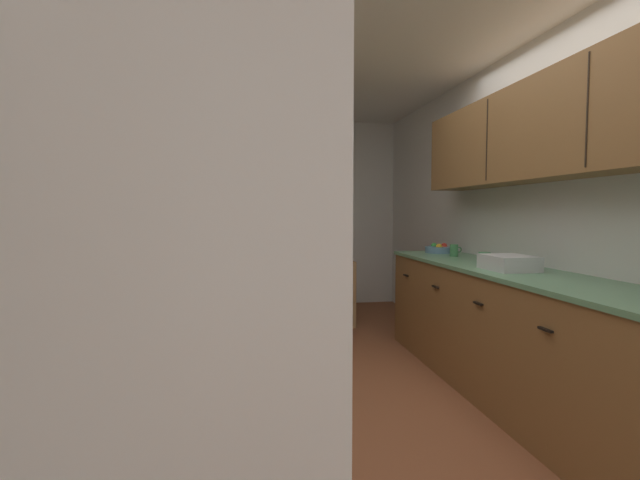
% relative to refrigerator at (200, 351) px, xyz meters
% --- Properties ---
extents(ground_plane, '(12.00, 12.00, 0.00)m').
position_rel_refrigerator_xyz_m(ground_plane, '(0.93, 2.21, -0.87)').
color(ground_plane, brown).
extents(wall_left, '(0.10, 9.00, 2.55)m').
position_rel_refrigerator_xyz_m(wall_left, '(-0.42, 2.21, 0.40)').
color(wall_left, silver).
rests_on(wall_left, ground).
extents(wall_right, '(0.10, 9.00, 2.55)m').
position_rel_refrigerator_xyz_m(wall_right, '(2.28, 2.21, 0.40)').
color(wall_right, silver).
rests_on(wall_right, ground).
extents(wall_back, '(4.40, 0.10, 2.55)m').
position_rel_refrigerator_xyz_m(wall_back, '(0.93, 4.86, 0.40)').
color(wall_back, silver).
rests_on(wall_back, ground).
extents(ceiling_slab, '(4.40, 9.00, 0.08)m').
position_rel_refrigerator_xyz_m(ceiling_slab, '(0.93, 2.21, 1.72)').
color(ceiling_slab, white).
extents(refrigerator, '(0.77, 0.82, 1.75)m').
position_rel_refrigerator_xyz_m(refrigerator, '(0.00, 0.00, 0.00)').
color(refrigerator, white).
rests_on(refrigerator, ground).
extents(stove_range, '(0.66, 0.64, 1.10)m').
position_rel_refrigerator_xyz_m(stove_range, '(-0.06, 0.75, -0.40)').
color(stove_range, silver).
rests_on(stove_range, ground).
extents(microwave_over_range, '(0.39, 0.61, 0.33)m').
position_rel_refrigerator_xyz_m(microwave_over_range, '(-0.18, 0.75, 0.77)').
color(microwave_over_range, black).
extents(counter_left, '(0.64, 1.78, 0.90)m').
position_rel_refrigerator_xyz_m(counter_left, '(-0.07, 1.96, -0.42)').
color(counter_left, brown).
rests_on(counter_left, ground).
extents(upper_cabinets_left, '(0.33, 1.86, 0.74)m').
position_rel_refrigerator_xyz_m(upper_cabinets_left, '(-0.21, 1.91, 1.00)').
color(upper_cabinets_left, brown).
extents(counter_right, '(0.64, 3.31, 0.90)m').
position_rel_refrigerator_xyz_m(counter_right, '(1.93, 1.30, -0.42)').
color(counter_right, brown).
rests_on(counter_right, ground).
extents(upper_cabinets_right, '(0.33, 2.99, 0.65)m').
position_rel_refrigerator_xyz_m(upper_cabinets_right, '(2.07, 1.25, 0.95)').
color(upper_cabinets_right, brown).
extents(dining_table, '(0.93, 0.82, 0.74)m').
position_rel_refrigerator_xyz_m(dining_table, '(0.88, 3.84, -0.25)').
color(dining_table, '#A87F51').
rests_on(dining_table, ground).
extents(dining_chair_near, '(0.42, 0.42, 0.90)m').
position_rel_refrigerator_xyz_m(dining_chair_near, '(0.81, 3.22, -0.37)').
color(dining_chair_near, brown).
rests_on(dining_chair_near, ground).
extents(dining_chair_far, '(0.41, 0.41, 0.90)m').
position_rel_refrigerator_xyz_m(dining_chair_far, '(0.90, 4.45, -0.37)').
color(dining_chair_far, brown).
rests_on(dining_chair_far, ground).
extents(pendant_light, '(0.26, 0.26, 0.60)m').
position_rel_refrigerator_xyz_m(pendant_light, '(0.88, 3.84, 1.13)').
color(pendant_light, black).
extents(back_window, '(0.74, 0.05, 1.03)m').
position_rel_refrigerator_xyz_m(back_window, '(0.87, 4.78, 0.74)').
color(back_window, brown).
extents(trash_bin, '(0.32, 0.32, 0.56)m').
position_rel_refrigerator_xyz_m(trash_bin, '(0.23, 3.31, -0.59)').
color(trash_bin, white).
rests_on(trash_bin, ground).
extents(storage_canister, '(0.11, 0.11, 0.20)m').
position_rel_refrigerator_xyz_m(storage_canister, '(-0.07, 1.36, 0.13)').
color(storage_canister, '#D84C19').
rests_on(storage_canister, counter_left).
extents(dish_towel, '(0.02, 0.16, 0.24)m').
position_rel_refrigerator_xyz_m(dish_towel, '(0.29, 0.91, -0.37)').
color(dish_towel, white).
extents(mug_by_coffeemaker, '(0.12, 0.09, 0.09)m').
position_rel_refrigerator_xyz_m(mug_by_coffeemaker, '(1.89, 1.70, 0.07)').
color(mug_by_coffeemaker, '#3F7F4C').
rests_on(mug_by_coffeemaker, counter_right).
extents(mug_spare, '(0.11, 0.07, 0.11)m').
position_rel_refrigerator_xyz_m(mug_spare, '(1.96, 2.34, 0.08)').
color(mug_spare, '#3F7F4C').
rests_on(mug_spare, counter_right).
extents(fruit_bowl, '(0.26, 0.26, 0.09)m').
position_rel_refrigerator_xyz_m(fruit_bowl, '(1.98, 2.70, 0.06)').
color(fruit_bowl, '#597F9E').
rests_on(fruit_bowl, counter_right).
extents(dish_rack, '(0.28, 0.34, 0.10)m').
position_rel_refrigerator_xyz_m(dish_rack, '(1.89, 1.39, 0.08)').
color(dish_rack, silver).
rests_on(dish_rack, counter_right).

